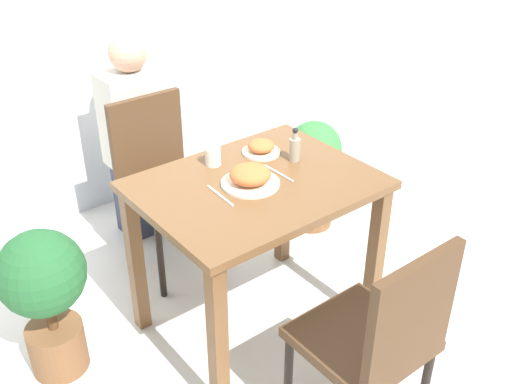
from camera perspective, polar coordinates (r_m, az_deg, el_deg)
ground_plane at (r=2.95m, az=0.00°, el=-12.28°), size 16.00×16.00×0.00m
dining_table at (r=2.56m, az=0.00°, el=-1.57°), size 0.97×0.75×0.78m
chair_near at (r=2.16m, az=11.66°, el=-13.38°), size 0.42×0.42×0.92m
chair_far at (r=3.10m, az=-9.04°, el=1.58°), size 0.42×0.42×0.92m
food_plate at (r=2.45m, az=-0.54°, el=1.48°), size 0.24×0.24×0.09m
side_plate at (r=2.71m, az=0.50°, el=4.24°), size 0.17×0.17×0.06m
drink_cup at (r=2.61m, az=-4.12°, el=3.39°), size 0.07×0.07×0.08m
sauce_bottle at (r=2.64m, az=3.70°, el=4.20°), size 0.05×0.05×0.16m
fork_utensil at (r=2.39m, az=-3.43°, el=-0.35°), size 0.02×0.19×0.00m
spoon_utensil at (r=2.55m, az=2.17°, el=1.80°), size 0.01×0.18×0.00m
potted_plant_left at (r=2.61m, az=-19.46°, el=-8.85°), size 0.36×0.36×0.69m
potted_plant_right at (r=3.47m, az=5.47°, el=2.28°), size 0.31×0.31×0.66m
person_figure at (r=3.37m, az=-11.25°, el=4.90°), size 0.34×0.22×1.17m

